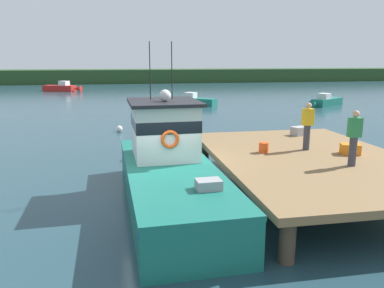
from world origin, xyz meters
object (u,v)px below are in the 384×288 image
deckhand_by_the_boat (354,137)px  crate_single_by_cleat (299,131)px  bait_bucket (264,147)px  moored_boat_mid_harbor (62,88)px  crate_stack_mid_dock (350,149)px  moored_boat_far_left (194,101)px  mooring_buoy_channel_marker (119,129)px  mooring_buoy_spare_mooring (250,143)px  main_fishing_boat (168,168)px  moored_boat_off_the_point (325,101)px  deckhand_further_back (307,125)px

deckhand_by_the_boat → crate_single_by_cleat: bearing=82.8°
bait_bucket → moored_boat_mid_harbor: bait_bucket is taller
crate_stack_mid_dock → moored_boat_far_left: crate_stack_mid_dock is taller
bait_bucket → mooring_buoy_channel_marker: bait_bucket is taller
crate_single_by_cleat → moored_boat_mid_harbor: bearing=110.4°
mooring_buoy_channel_marker → moored_boat_mid_harbor: bearing=103.6°
mooring_buoy_spare_mooring → main_fishing_boat: bearing=-127.2°
moored_boat_off_the_point → moored_boat_far_left: (-11.94, 2.84, -0.00)m
moored_boat_mid_harbor → mooring_buoy_channel_marker: 32.40m
mooring_buoy_spare_mooring → mooring_buoy_channel_marker: 8.30m
moored_boat_off_the_point → mooring_buoy_spare_mooring: 19.63m
deckhand_further_back → moored_boat_off_the_point: (12.49, 20.83, -1.65)m
moored_boat_off_the_point → crate_single_by_cleat: bearing=-122.2°
crate_single_by_cleat → moored_boat_mid_harbor: (-14.92, 40.07, -0.90)m
crate_single_by_cleat → crate_stack_mid_dock: bearing=-86.7°
bait_bucket → moored_boat_off_the_point: size_ratio=0.08×
crate_single_by_cleat → mooring_buoy_channel_marker: size_ratio=1.61×
moored_boat_off_the_point → deckhand_by_the_boat: bearing=-117.8°
moored_boat_mid_harbor → bait_bucket: bearing=-73.8°
deckhand_by_the_boat → moored_boat_far_left: 25.86m
crate_stack_mid_dock → bait_bucket: (-2.71, 0.73, -0.00)m
moored_boat_off_the_point → moored_boat_far_left: bearing=166.6°
bait_bucket → main_fishing_boat: bearing=-169.7°
crate_stack_mid_dock → mooring_buoy_spare_mooring: size_ratio=1.40×
crate_stack_mid_dock → bait_bucket: crate_stack_mid_dock is taller
deckhand_by_the_boat → moored_boat_far_left: (0.20, 25.81, -1.65)m
moored_boat_far_left → mooring_buoy_spare_mooring: 17.97m
mooring_buoy_spare_mooring → crate_single_by_cleat: bearing=-73.6°
moored_boat_off_the_point → moored_boat_far_left: 12.27m
moored_boat_mid_harbor → mooring_buoy_channel_marker: bearing=-76.4°
crate_stack_mid_dock → moored_boat_far_left: (-0.58, 24.51, -0.97)m
bait_bucket → mooring_buoy_channel_marker: (-4.79, 11.16, -1.18)m
bait_bucket → deckhand_by_the_boat: (1.94, -2.02, 0.69)m
deckhand_by_the_boat → moored_boat_far_left: size_ratio=0.39×
crate_stack_mid_dock → mooring_buoy_spare_mooring: 6.75m
moored_boat_far_left → deckhand_further_back: bearing=-91.3°
crate_stack_mid_dock → moored_boat_far_left: size_ratio=0.14×
deckhand_by_the_boat → moored_boat_mid_harbor: size_ratio=0.30×
crate_stack_mid_dock → main_fishing_boat: bearing=178.8°
crate_stack_mid_dock → moored_boat_mid_harbor: crate_stack_mid_dock is taller
moored_boat_off_the_point → moored_boat_mid_harbor: moored_boat_mid_harbor is taller
moored_boat_far_left → mooring_buoy_channel_marker: 14.40m
main_fishing_boat → moored_boat_far_left: main_fishing_boat is taller
deckhand_by_the_boat → mooring_buoy_spare_mooring: 8.06m
bait_bucket → deckhand_further_back: size_ratio=0.21×
main_fishing_boat → moored_boat_off_the_point: main_fishing_boat is taller
deckhand_further_back → mooring_buoy_channel_marker: size_ratio=4.37×
crate_single_by_cleat → mooring_buoy_spare_mooring: bearing=106.4°
main_fishing_boat → moored_boat_mid_harbor: bearing=101.9°
bait_bucket → mooring_buoy_spare_mooring: bait_bucket is taller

